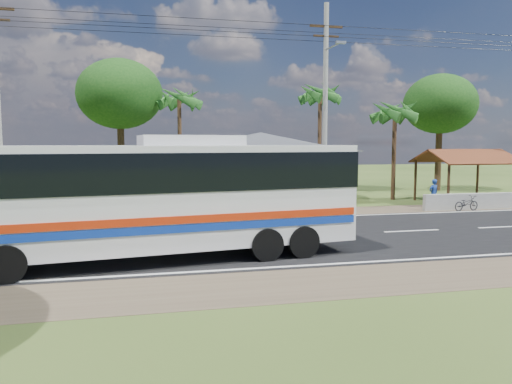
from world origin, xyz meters
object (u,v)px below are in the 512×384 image
Objects in this scene: coach_bus at (158,190)px; person at (434,193)px; motorcycle at (466,203)px; waiting_shed at (465,159)px.

coach_bus is 7.86× the size of person.
person is at bearing 21.53° from motorcycle.
waiting_shed is 4.70m from motorcycle.
motorcycle is at bearing 18.30° from coach_bus.
waiting_shed is 22.26m from coach_bus.
person is at bearing 24.23° from coach_bus.
person reaches higher than motorcycle.
coach_bus is (-19.08, -11.47, -0.46)m from waiting_shed.
waiting_shed reaches higher than person.
coach_bus is at bearing 20.66° from person.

